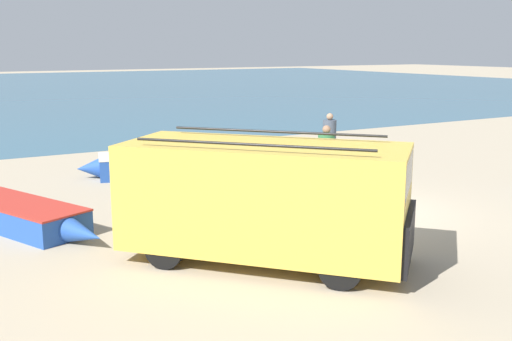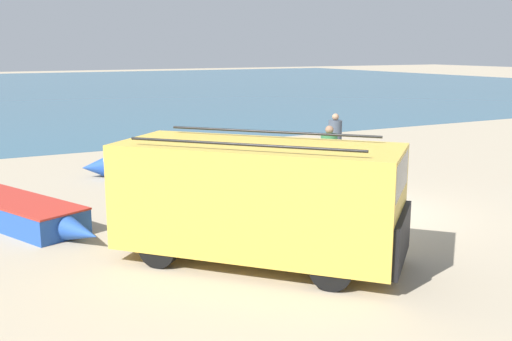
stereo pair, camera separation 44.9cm
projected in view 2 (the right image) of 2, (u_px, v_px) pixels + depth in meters
The scene contains 7 objects.
ground_plane at pixel (363, 212), 14.90m from camera, with size 200.00×200.00×0.00m, color tan.
sea_water at pixel (39, 89), 59.87m from camera, with size 120.00×80.00×0.01m, color #33607A.
parked_van at pixel (259, 197), 11.23m from camera, with size 5.14×5.33×2.40m.
fishing_rowboat_0 at pixel (14, 211), 13.86m from camera, with size 3.08×5.44×0.59m.
fishing_rowboat_2 at pixel (150, 164), 19.16m from camera, with size 3.96×2.34×0.68m.
fisherman_0 at pixel (329, 151), 17.23m from camera, with size 0.48×0.48×1.83m.
fisherman_1 at pixel (335, 134), 20.75m from camera, with size 0.47×0.47×1.79m.
Camera 2 is at (-9.10, -11.46, 4.00)m, focal length 42.00 mm.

